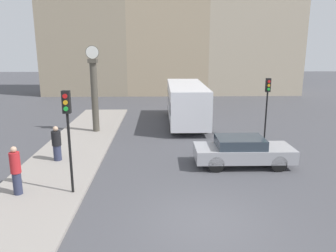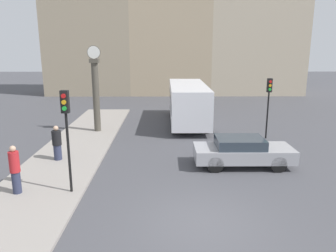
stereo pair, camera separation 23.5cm
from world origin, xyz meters
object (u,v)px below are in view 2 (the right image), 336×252
bus_distant (188,101)px  traffic_light_far (269,96)px  street_clock (96,91)px  pedestrian_black_jacket (57,143)px  sedan_car (242,151)px  traffic_light_near (66,120)px  pedestrian_red_top (15,170)px

bus_distant → traffic_light_far: size_ratio=2.28×
street_clock → pedestrian_black_jacket: (-0.76, -5.25, -1.64)m
pedestrian_black_jacket → sedan_car: bearing=-4.1°
traffic_light_near → bus_distant: bearing=66.0°
traffic_light_far → pedestrian_red_top: (-10.98, -7.33, -1.48)m
sedan_car → traffic_light_far: traffic_light_far is taller
bus_distant → pedestrian_black_jacket: bus_distant is taller
traffic_light_far → pedestrian_red_top: traffic_light_far is taller
sedan_car → street_clock: size_ratio=0.84×
pedestrian_black_jacket → pedestrian_red_top: bearing=-95.3°
traffic_light_near → sedan_car: bearing=22.7°
sedan_car → bus_distant: bus_distant is taller
bus_distant → traffic_light_far: bearing=-41.2°
bus_distant → pedestrian_red_top: bearing=-121.4°
bus_distant → pedestrian_red_top: bus_distant is taller
traffic_light_near → street_clock: (-0.79, 8.64, -0.18)m
bus_distant → pedestrian_red_top: size_ratio=4.50×
traffic_light_near → pedestrian_red_top: bearing=-176.8°
pedestrian_red_top → pedestrian_black_jacket: pedestrian_red_top is taller
traffic_light_far → street_clock: 10.00m
sedan_car → traffic_light_far: size_ratio=1.25×
sedan_car → street_clock: 9.68m
bus_distant → pedestrian_black_jacket: size_ratio=4.94×
sedan_car → pedestrian_black_jacket: 8.28m
sedan_car → traffic_light_near: bearing=-157.3°
sedan_car → bus_distant: 8.38m
pedestrian_red_top → traffic_light_near: bearing=3.2°
pedestrian_black_jacket → bus_distant: bearing=49.6°
sedan_car → pedestrian_red_top: (-8.58, -2.91, 0.30)m
traffic_light_near → street_clock: 8.67m
traffic_light_far → street_clock: (-9.90, 1.41, 0.06)m
traffic_light_far → pedestrian_red_top: bearing=-146.3°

